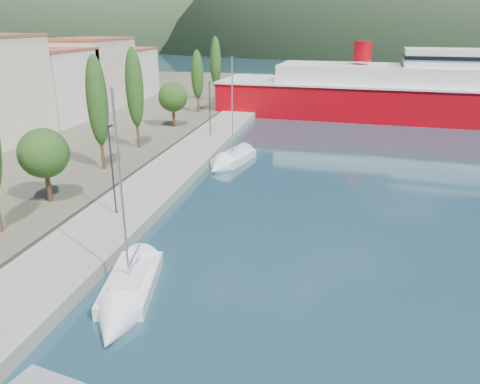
# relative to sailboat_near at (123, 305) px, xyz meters

# --- Properties ---
(ground) EXTENTS (1400.00, 1400.00, 0.00)m
(ground) POSITION_rel_sailboat_near_xyz_m (4.03, 114.22, -0.31)
(ground) COLOR #1C3A48
(quay) EXTENTS (5.00, 88.00, 0.80)m
(quay) POSITION_rel_sailboat_near_xyz_m (-4.97, 20.22, 0.09)
(quay) COLOR gray
(quay) RESTS_ON ground
(town_buildings) EXTENTS (9.20, 69.20, 11.30)m
(town_buildings) POSITION_rel_sailboat_near_xyz_m (-27.97, 31.12, 5.26)
(town_buildings) COLOR beige
(town_buildings) RESTS_ON land_strip
(tree_row) EXTENTS (3.61, 65.22, 11.14)m
(tree_row) POSITION_rel_sailboat_near_xyz_m (-10.88, 24.77, 5.63)
(tree_row) COLOR #47301E
(tree_row) RESTS_ON land_strip
(lamp_posts) EXTENTS (0.15, 49.90, 6.06)m
(lamp_posts) POSITION_rel_sailboat_near_xyz_m (-4.97, 9.24, 3.78)
(lamp_posts) COLOR #2D2D33
(lamp_posts) RESTS_ON quay
(sailboat_near) EXTENTS (3.91, 8.23, 11.37)m
(sailboat_near) POSITION_rel_sailboat_near_xyz_m (0.00, 0.00, 0.00)
(sailboat_near) COLOR silver
(sailboat_near) RESTS_ON ground
(sailboat_mid) EXTENTS (4.04, 7.97, 11.21)m
(sailboat_mid) POSITION_rel_sailboat_near_xyz_m (-0.86, 24.52, 0.01)
(sailboat_mid) COLOR silver
(sailboat_mid) RESTS_ON ground
(ferry) EXTENTS (57.18, 15.75, 11.22)m
(ferry) POSITION_rel_sailboat_near_xyz_m (20.15, 53.32, 3.11)
(ferry) COLOR #A1030C
(ferry) RESTS_ON ground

